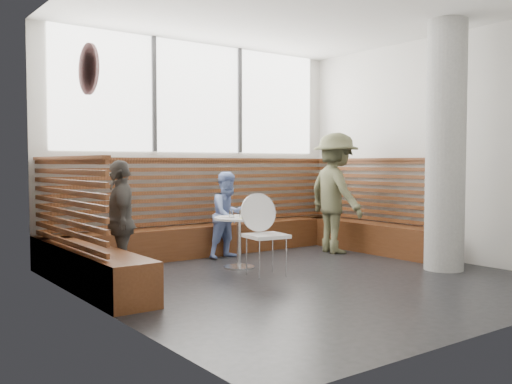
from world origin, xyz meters
TOP-DOWN VIEW (x-y plane):
  - room at (0.00, 0.00)m, footprint 5.00×5.00m
  - booth at (0.00, 1.77)m, footprint 5.00×2.50m
  - concrete_column at (1.85, -0.60)m, footprint 0.50×0.50m
  - wall_art at (-2.46, 0.40)m, footprint 0.03×0.50m
  - cafe_table at (-0.22, 1.07)m, footprint 0.65×0.65m
  - cafe_chair at (-0.26, 0.52)m, footprint 0.48×0.47m
  - adult_man at (1.70, 1.25)m, footprint 0.89×1.29m
  - child_back at (0.10, 1.81)m, footprint 0.66×0.55m
  - child_left at (-1.86, 1.08)m, footprint 0.61×0.90m
  - plate_near at (-0.36, 1.20)m, footprint 0.21×0.21m
  - plate_far at (-0.13, 1.22)m, footprint 0.21×0.21m
  - glass_left at (-0.35, 1.06)m, footprint 0.07×0.07m
  - glass_mid at (-0.21, 1.03)m, footprint 0.06×0.06m
  - glass_right at (0.00, 1.06)m, footprint 0.08×0.08m
  - menu_card at (-0.20, 0.91)m, footprint 0.26×0.22m

SIDE VIEW (x-z plane):
  - booth at x=0.00m, z-range -0.31..1.13m
  - cafe_table at x=-0.22m, z-range 0.15..0.82m
  - cafe_chair at x=-0.26m, z-range 0.09..1.10m
  - child_back at x=0.10m, z-range 0.00..1.26m
  - menu_card at x=-0.20m, z-range 0.67..0.67m
  - plate_far at x=-0.13m, z-range 0.67..0.68m
  - plate_near at x=-0.36m, z-range 0.67..0.69m
  - child_left at x=-1.86m, z-range 0.00..1.42m
  - glass_mid at x=-0.21m, z-range 0.67..0.77m
  - glass_left at x=-0.35m, z-range 0.67..0.78m
  - glass_right at x=0.00m, z-range 0.67..0.79m
  - adult_man at x=1.70m, z-range 0.00..1.84m
  - concrete_column at x=1.85m, z-range 0.00..3.20m
  - room at x=0.00m, z-range 0.00..3.20m
  - wall_art at x=-2.46m, z-range 2.05..2.55m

